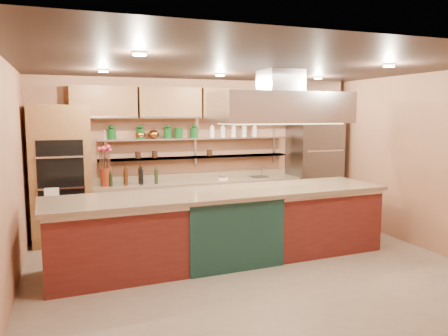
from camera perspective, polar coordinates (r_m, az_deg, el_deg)
name	(u,v)px	position (r m, az deg, el deg)	size (l,w,h in m)	color
floor	(249,268)	(6.33, 3.25, -12.93)	(6.00, 5.00, 0.02)	gray
ceiling	(250,65)	(5.99, 3.45, 13.24)	(6.00, 5.00, 0.02)	black
wall_back	(197,154)	(8.34, -3.48, 1.86)	(6.00, 0.04, 2.80)	#A7704E
wall_front	(368,205)	(3.87, 18.26, -4.56)	(6.00, 0.04, 2.80)	#A7704E
wall_left	(8,181)	(5.55, -26.41, -1.50)	(0.04, 5.00, 2.80)	#A7704E
wall_right	(421,161)	(7.69, 24.32, 0.81)	(0.04, 5.00, 2.80)	#A7704E
oven_stack	(61,175)	(7.71, -20.49, -0.87)	(0.95, 0.64, 2.30)	brown
refrigerator	(314,169)	(9.01, 11.68, -0.12)	(0.95, 0.72, 2.10)	slate
back_counter	(200,205)	(8.18, -3.17, -4.86)	(3.84, 0.64, 0.93)	tan
wall_shelf_lower	(197,157)	(8.21, -3.56, 1.43)	(3.60, 0.26, 0.03)	silver
wall_shelf_upper	(197,139)	(8.18, -3.57, 3.87)	(3.60, 0.26, 0.03)	silver
upper_cabinets	(200,103)	(8.14, -3.17, 8.43)	(4.60, 0.36, 0.55)	brown
range_hood	(280,108)	(6.64, 7.32, 7.83)	(2.00, 1.00, 0.45)	silver
ceiling_downlights	(244,69)	(6.17, 2.69, 12.78)	(4.00, 2.80, 0.02)	#FFE5A5
island	(224,226)	(6.49, -0.07, -7.56)	(4.95, 1.08, 1.03)	maroon
flower_vase	(106,177)	(7.71, -15.22, -1.19)	(0.17, 0.17, 0.30)	maroon
oil_bottle_cluster	(133,176)	(7.77, -11.76, -1.07)	(0.91, 0.26, 0.29)	black
kitchen_scale	(223,177)	(8.18, -0.18, -1.22)	(0.17, 0.12, 0.09)	white
bar_faucet	(262,171)	(8.59, 4.95, -0.45)	(0.03, 0.03, 0.21)	white
copper_kettle	(153,134)	(7.98, -9.20, 4.38)	(0.20, 0.20, 0.16)	#B25F29
green_canister	(179,133)	(8.08, -5.95, 4.57)	(0.15, 0.15, 0.18)	#0D3F14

